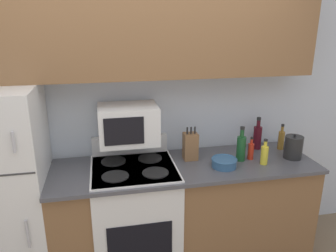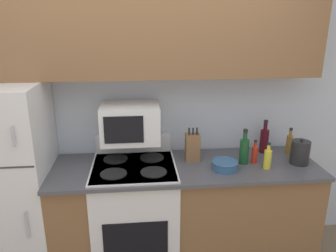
{
  "view_description": "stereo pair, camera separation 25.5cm",
  "coord_description": "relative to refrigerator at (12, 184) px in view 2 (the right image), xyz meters",
  "views": [
    {
      "loc": [
        -0.33,
        -2.09,
        2.06
      ],
      "look_at": [
        0.16,
        0.29,
        1.27
      ],
      "focal_mm": 35.0,
      "sensor_mm": 36.0,
      "label": 1
    },
    {
      "loc": [
        -0.07,
        -2.13,
        2.06
      ],
      "look_at": [
        0.16,
        0.29,
        1.27
      ],
      "focal_mm": 35.0,
      "sensor_mm": 36.0,
      "label": 2
    }
  ],
  "objects": [
    {
      "name": "wall_back",
      "position": [
        1.09,
        0.36,
        0.46
      ],
      "size": [
        8.0,
        0.05,
        2.55
      ],
      "color": "silver",
      "rests_on": "ground_plane"
    },
    {
      "name": "refrigerator",
      "position": [
        0.0,
        0.0,
        0.0
      ],
      "size": [
        0.62,
        0.67,
        1.62
      ],
      "color": "white",
      "rests_on": "ground_plane"
    },
    {
      "name": "bottle_wine_red",
      "position": [
        2.14,
        0.2,
        0.23
      ],
      "size": [
        0.08,
        0.08,
        0.3
      ],
      "color": "#470F19",
      "rests_on": "lower_cabinets"
    },
    {
      "name": "knife_block",
      "position": [
        1.47,
        0.08,
        0.23
      ],
      "size": [
        0.12,
        0.1,
        0.29
      ],
      "color": "brown",
      "rests_on": "lower_cabinets"
    },
    {
      "name": "upper_cabinets",
      "position": [
        1.09,
        0.18,
        1.16
      ],
      "size": [
        2.81,
        0.31,
        0.7
      ],
      "color": "brown",
      "rests_on": "refrigerator"
    },
    {
      "name": "bottle_cooking_spray",
      "position": [
        2.05,
        -0.14,
        0.2
      ],
      "size": [
        0.06,
        0.06,
        0.22
      ],
      "color": "gold",
      "rests_on": "lower_cabinets"
    },
    {
      "name": "bottle_wine_green",
      "position": [
        1.89,
        -0.03,
        0.23
      ],
      "size": [
        0.08,
        0.08,
        0.3
      ],
      "color": "#194C23",
      "rests_on": "lower_cabinets"
    },
    {
      "name": "microwave",
      "position": [
        0.96,
        0.12,
        0.45
      ],
      "size": [
        0.47,
        0.35,
        0.31
      ],
      "color": "white",
      "rests_on": "stove"
    },
    {
      "name": "bottle_hot_sauce",
      "position": [
        1.98,
        -0.02,
        0.19
      ],
      "size": [
        0.05,
        0.05,
        0.2
      ],
      "color": "red",
      "rests_on": "lower_cabinets"
    },
    {
      "name": "lower_cabinets",
      "position": [
        1.41,
        -0.0,
        -0.35
      ],
      "size": [
        2.19,
        0.68,
        0.92
      ],
      "color": "brown",
      "rests_on": "ground_plane"
    },
    {
      "name": "kettle",
      "position": [
        2.35,
        -0.07,
        0.21
      ],
      "size": [
        0.15,
        0.15,
        0.22
      ],
      "color": "black",
      "rests_on": "lower_cabinets"
    },
    {
      "name": "bottle_vinegar",
      "position": [
        2.35,
        0.14,
        0.21
      ],
      "size": [
        0.06,
        0.06,
        0.24
      ],
      "color": "olive",
      "rests_on": "lower_cabinets"
    },
    {
      "name": "bowl",
      "position": [
        1.7,
        -0.13,
        0.15
      ],
      "size": [
        0.21,
        0.21,
        0.07
      ],
      "color": "#335B84",
      "rests_on": "lower_cabinets"
    },
    {
      "name": "stove",
      "position": [
        0.98,
        -0.01,
        -0.33
      ],
      "size": [
        0.68,
        0.66,
        1.1
      ],
      "color": "white",
      "rests_on": "ground_plane"
    }
  ]
}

